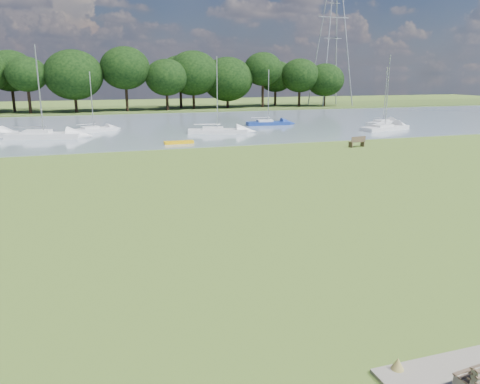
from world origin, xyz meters
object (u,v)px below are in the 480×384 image
object	(u,v)px
sailboat_6	(217,129)
sailboat_4	(385,127)
sailboat_3	(383,122)
kayak	(179,142)
sailboat_7	(93,128)
sailboat_8	(43,133)
riverbank_bench	(357,142)
pylon	(334,14)
sailboat_1	(268,122)

from	to	relation	value
sailboat_6	sailboat_4	bearing A→B (deg)	5.22
sailboat_4	sailboat_3	bearing A→B (deg)	40.84
kayak	sailboat_7	bearing A→B (deg)	118.82
kayak	sailboat_8	distance (m)	15.57
sailboat_6	sailboat_8	size ratio (longest dim) A/B	0.90
sailboat_3	sailboat_8	distance (m)	42.63
kayak	sailboat_6	world-z (taller)	sailboat_6
riverbank_bench	sailboat_6	distance (m)	17.14
pylon	sailboat_1	world-z (taller)	pylon
sailboat_3	sailboat_6	world-z (taller)	sailboat_6
kayak	sailboat_4	size ratio (longest dim) A/B	0.33
sailboat_1	sailboat_4	xyz separation A→B (m)	(11.56, -9.70, -0.00)
pylon	sailboat_8	xyz separation A→B (m)	(-54.25, -36.62, -17.90)
riverbank_bench	sailboat_6	xyz separation A→B (m)	(-9.93, 13.97, -0.03)
sailboat_8	riverbank_bench	bearing A→B (deg)	-15.28
kayak	pylon	bearing A→B (deg)	45.15
sailboat_3	sailboat_4	size ratio (longest dim) A/B	0.85
kayak	pylon	xyz separation A→B (m)	(41.22, 45.13, 18.27)
riverbank_bench	pylon	bearing A→B (deg)	55.02
riverbank_bench	kayak	xyz separation A→B (m)	(-15.72, 7.02, -0.32)
kayak	pylon	size ratio (longest dim) A/B	0.10
sailboat_1	sailboat_6	bearing A→B (deg)	-139.55
sailboat_1	sailboat_7	distance (m)	22.37
sailboat_3	sailboat_7	size ratio (longest dim) A/B	1.09
riverbank_bench	sailboat_3	xyz separation A→B (m)	(13.88, 16.00, -0.05)
riverbank_bench	kayak	bearing A→B (deg)	147.00
riverbank_bench	sailboat_1	xyz separation A→B (m)	(-1.14, 20.38, -0.04)
riverbank_bench	sailboat_8	distance (m)	32.67
sailboat_3	kayak	bearing A→B (deg)	173.38
riverbank_bench	sailboat_6	size ratio (longest dim) A/B	0.20
sailboat_7	sailboat_6	bearing A→B (deg)	-48.41
riverbank_bench	sailboat_8	bearing A→B (deg)	142.70
sailboat_3	sailboat_6	distance (m)	23.90
kayak	sailboat_3	xyz separation A→B (m)	(29.60, 8.97, 0.27)
pylon	sailboat_8	world-z (taller)	pylon
sailboat_3	sailboat_8	xyz separation A→B (m)	(-42.63, -0.47, 0.10)
sailboat_6	sailboat_7	xyz separation A→B (m)	(-13.58, 5.89, -0.03)
sailboat_4	sailboat_8	xyz separation A→B (m)	(-39.16, 4.86, 0.10)
kayak	sailboat_8	bearing A→B (deg)	144.41
pylon	sailboat_4	world-z (taller)	pylon
sailboat_4	sailboat_8	bearing A→B (deg)	156.88
pylon	sailboat_6	world-z (taller)	pylon
sailboat_3	sailboat_4	world-z (taller)	sailboat_4
sailboat_4	pylon	bearing A→B (deg)	53.96
pylon	sailboat_1	bearing A→B (deg)	-129.98
kayak	sailboat_1	xyz separation A→B (m)	(14.57, 13.35, 0.28)
sailboat_3	sailboat_4	bearing A→B (deg)	-146.60
sailboat_1	sailboat_3	world-z (taller)	sailboat_3
sailboat_1	sailboat_8	xyz separation A→B (m)	(-27.60, -4.85, 0.09)
sailboat_1	sailboat_8	distance (m)	28.02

